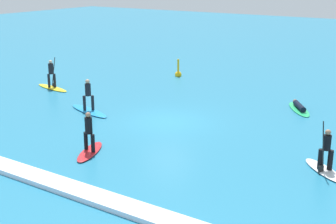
{
  "coord_description": "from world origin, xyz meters",
  "views": [
    {
      "loc": [
        12.75,
        -19.15,
        7.32
      ],
      "look_at": [
        0.0,
        0.0,
        0.5
      ],
      "focal_mm": 50.87,
      "sensor_mm": 36.0,
      "label": 1
    }
  ],
  "objects": [
    {
      "name": "surfer_on_white_board",
      "position": [
        8.44,
        -1.95,
        0.4
      ],
      "size": [
        2.27,
        2.14,
        2.09
      ],
      "rotation": [
        0.0,
        0.0,
        5.55
      ],
      "color": "white",
      "rests_on": "ground_plane"
    },
    {
      "name": "surfer_on_yellow_board",
      "position": [
        -10.22,
        1.75,
        0.48
      ],
      "size": [
        3.19,
        1.27,
        1.99
      ],
      "rotation": [
        0.0,
        0.0,
        2.95
      ],
      "color": "yellow",
      "rests_on": "ground_plane"
    },
    {
      "name": "wave_crest",
      "position": [
        0.0,
        -8.5,
        0.09
      ],
      "size": [
        23.02,
        0.9,
        0.18
      ],
      "primitive_type": "cube",
      "color": "white",
      "rests_on": "ground_plane"
    },
    {
      "name": "surfer_on_green_board",
      "position": [
        4.82,
        5.77,
        0.13
      ],
      "size": [
        2.32,
        2.88,
        0.37
      ],
      "rotation": [
        0.0,
        0.0,
        2.17
      ],
      "color": "#23B266",
      "rests_on": "ground_plane"
    },
    {
      "name": "ground_plane",
      "position": [
        0.0,
        0.0,
        0.0
      ],
      "size": [
        120.0,
        120.0,
        0.0
      ],
      "primitive_type": "plane",
      "color": "teal",
      "rests_on": "ground"
    },
    {
      "name": "marker_buoy",
      "position": [
        -5.39,
        9.43,
        0.21
      ],
      "size": [
        0.49,
        0.49,
        1.38
      ],
      "color": "yellow",
      "rests_on": "ground_plane"
    },
    {
      "name": "surfer_on_blue_board",
      "position": [
        -4.54,
        -0.93,
        0.36
      ],
      "size": [
        3.37,
        1.65,
        1.8
      ],
      "rotation": [
        0.0,
        0.0,
        2.86
      ],
      "color": "#1E8CD1",
      "rests_on": "ground_plane"
    },
    {
      "name": "surfer_on_red_board",
      "position": [
        -0.32,
        -5.44,
        0.43
      ],
      "size": [
        1.56,
        2.49,
        1.78
      ],
      "rotation": [
        0.0,
        0.0,
        5.11
      ],
      "color": "red",
      "rests_on": "ground_plane"
    }
  ]
}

